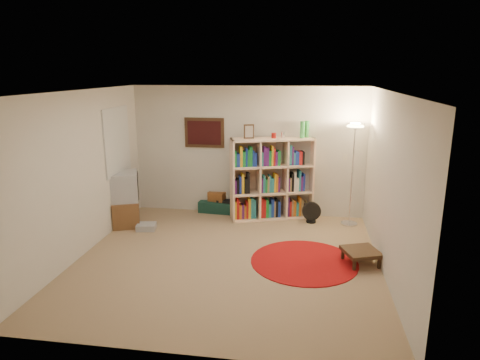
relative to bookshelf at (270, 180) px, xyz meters
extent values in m
cube|color=#987A59|center=(-0.47, -2.03, -0.76)|extent=(4.50, 4.50, 0.02)
cube|color=white|center=(-0.47, -2.03, 1.76)|extent=(4.50, 4.50, 0.02)
cube|color=beige|center=(-0.47, 0.23, 0.50)|extent=(4.50, 0.02, 2.50)
cube|color=beige|center=(-0.47, -4.29, 0.50)|extent=(4.50, 0.02, 2.50)
cube|color=beige|center=(-2.73, -2.03, 0.50)|extent=(0.02, 4.50, 2.50)
cube|color=beige|center=(1.79, -2.03, 0.50)|extent=(0.02, 4.50, 2.50)
cube|color=#321E11|center=(-1.32, 0.20, 0.85)|extent=(0.78, 0.04, 0.58)
cube|color=#3E0C0D|center=(-1.32, 0.18, 0.85)|extent=(0.66, 0.01, 0.46)
cube|color=white|center=(-2.71, -0.73, 0.80)|extent=(0.03, 1.00, 1.20)
cube|color=beige|center=(1.38, 0.21, 0.45)|extent=(0.08, 0.01, 0.12)
cube|color=#FFD0AA|center=(0.02, 0.00, -0.74)|extent=(1.62, 0.90, 0.03)
cube|color=#FFD0AA|center=(0.02, 0.00, 0.78)|extent=(1.62, 0.90, 0.03)
cube|color=#FFD0AA|center=(-0.70, -0.23, 0.02)|extent=(0.17, 0.43, 1.55)
cube|color=#FFD0AA|center=(0.75, 0.23, 0.02)|extent=(0.17, 0.43, 1.55)
cube|color=#FFD0AA|center=(-0.04, 0.20, 0.02)|extent=(1.49, 0.49, 1.55)
cube|color=#FFD0AA|center=(-0.22, -0.08, 0.02)|extent=(0.16, 0.41, 1.49)
cube|color=#FFD0AA|center=(0.27, 0.08, 0.02)|extent=(0.16, 0.41, 1.49)
cube|color=#FFD0AA|center=(0.02, 0.00, -0.23)|extent=(1.55, 0.86, 0.03)
cube|color=#FFD0AA|center=(0.02, 0.00, 0.28)|extent=(1.55, 0.86, 0.03)
cube|color=yellow|center=(-0.65, -0.26, -0.55)|extent=(0.10, 0.18, 0.34)
cube|color=red|center=(-0.60, -0.25, -0.52)|extent=(0.10, 0.18, 0.40)
cube|color=orange|center=(-0.55, -0.23, -0.58)|extent=(0.10, 0.18, 0.27)
cube|color=#4F1A68|center=(-0.51, -0.22, -0.58)|extent=(0.09, 0.18, 0.27)
cube|color=orange|center=(-0.47, -0.21, -0.59)|extent=(0.09, 0.18, 0.25)
cube|color=red|center=(-0.43, -0.19, -0.55)|extent=(0.09, 0.18, 0.33)
cube|color=yellow|center=(-0.39, -0.18, -0.52)|extent=(0.09, 0.18, 0.39)
cube|color=teal|center=(-0.34, -0.17, -0.51)|extent=(0.10, 0.18, 0.40)
cube|color=teal|center=(-0.29, -0.15, -0.53)|extent=(0.10, 0.18, 0.36)
cube|color=#4F1A68|center=(-0.65, -0.26, -0.09)|extent=(0.10, 0.18, 0.25)
cube|color=black|center=(-0.60, -0.25, -0.07)|extent=(0.10, 0.18, 0.27)
cube|color=#1A339D|center=(-0.55, -0.23, -0.05)|extent=(0.09, 0.18, 0.32)
cube|color=yellow|center=(-0.51, -0.22, -0.03)|extent=(0.10, 0.18, 0.37)
cube|color=black|center=(-0.46, -0.20, -0.07)|extent=(0.10, 0.18, 0.29)
cube|color=black|center=(-0.41, -0.19, -0.02)|extent=(0.10, 0.18, 0.38)
cube|color=#1A8335|center=(-0.65, -0.26, 0.44)|extent=(0.10, 0.18, 0.31)
cube|color=#1A339D|center=(-0.59, -0.25, 0.42)|extent=(0.11, 0.19, 0.25)
cube|color=yellow|center=(-0.54, -0.23, 0.48)|extent=(0.10, 0.18, 0.39)
cube|color=#1A8335|center=(-0.49, -0.21, 0.44)|extent=(0.10, 0.18, 0.29)
cube|color=#1A339D|center=(-0.45, -0.20, 0.47)|extent=(0.08, 0.18, 0.35)
cube|color=#1A8335|center=(-0.41, -0.19, 0.45)|extent=(0.08, 0.18, 0.32)
cube|color=#1A8335|center=(-0.37, -0.18, 0.48)|extent=(0.10, 0.18, 0.38)
cube|color=#1A339D|center=(-0.33, -0.16, 0.44)|extent=(0.08, 0.18, 0.31)
cube|color=#1A339D|center=(-0.29, -0.15, 0.42)|extent=(0.10, 0.18, 0.26)
cube|color=red|center=(-0.16, -0.11, -0.52)|extent=(0.10, 0.18, 0.38)
cube|color=red|center=(-0.11, -0.09, -0.54)|extent=(0.10, 0.18, 0.35)
cube|color=#1A8335|center=(-0.06, -0.08, -0.54)|extent=(0.10, 0.18, 0.36)
cube|color=teal|center=(-0.01, -0.06, -0.58)|extent=(0.10, 0.18, 0.27)
cube|color=#1A339D|center=(0.04, -0.04, -0.53)|extent=(0.10, 0.18, 0.36)
cube|color=#90764E|center=(0.08, -0.03, -0.55)|extent=(0.08, 0.18, 0.32)
cube|color=black|center=(0.12, -0.02, -0.54)|extent=(0.09, 0.18, 0.36)
cube|color=#1A339D|center=(0.16, 0.00, -0.56)|extent=(0.10, 0.18, 0.30)
cube|color=#4F1A68|center=(-0.16, -0.11, -0.08)|extent=(0.08, 0.18, 0.27)
cube|color=teal|center=(-0.13, -0.10, -0.05)|extent=(0.09, 0.18, 0.33)
cube|color=#1A8335|center=(-0.09, -0.08, -0.09)|extent=(0.09, 0.18, 0.25)
cube|color=#90764E|center=(-0.05, -0.07, -0.06)|extent=(0.09, 0.18, 0.29)
cube|color=teal|center=(-0.01, -0.06, -0.05)|extent=(0.08, 0.18, 0.32)
cube|color=teal|center=(0.03, -0.05, -0.08)|extent=(0.11, 0.19, 0.26)
cube|color=yellow|center=(0.07, -0.03, -0.04)|extent=(0.08, 0.18, 0.35)
cube|color=orange|center=(0.11, -0.02, -0.04)|extent=(0.09, 0.18, 0.34)
cube|color=#4F1A68|center=(0.15, -0.01, -0.07)|extent=(0.08, 0.18, 0.28)
cube|color=teal|center=(-0.16, -0.11, 0.42)|extent=(0.08, 0.18, 0.27)
cube|color=#4F1A68|center=(-0.12, -0.10, 0.47)|extent=(0.10, 0.18, 0.37)
cube|color=#4F1A68|center=(-0.07, -0.08, 0.46)|extent=(0.10, 0.18, 0.35)
cube|color=#1A8335|center=(-0.02, -0.06, 0.43)|extent=(0.10, 0.18, 0.29)
cube|color=yellow|center=(0.02, -0.05, 0.48)|extent=(0.08, 0.18, 0.38)
cube|color=red|center=(0.05, -0.04, 0.46)|extent=(0.09, 0.18, 0.33)
cube|color=#4F1A68|center=(0.09, -0.03, 0.42)|extent=(0.09, 0.18, 0.27)
cube|color=#1A8335|center=(0.14, -0.01, 0.43)|extent=(0.10, 0.18, 0.29)
cube|color=#4F1A68|center=(0.34, 0.05, -0.52)|extent=(0.09, 0.18, 0.38)
cube|color=red|center=(0.38, 0.06, -0.57)|extent=(0.09, 0.18, 0.29)
cube|color=#90764E|center=(0.41, 0.08, -0.55)|extent=(0.08, 0.18, 0.33)
cube|color=orange|center=(0.46, 0.09, -0.56)|extent=(0.10, 0.18, 0.30)
cube|color=teal|center=(0.51, 0.11, -0.58)|extent=(0.10, 0.18, 0.26)
cube|color=orange|center=(0.55, 0.12, -0.53)|extent=(0.09, 0.18, 0.37)
cube|color=#90764E|center=(0.60, 0.13, -0.56)|extent=(0.09, 0.18, 0.31)
cube|color=black|center=(0.64, 0.15, -0.59)|extent=(0.09, 0.18, 0.25)
cube|color=#90764E|center=(0.68, 0.16, -0.57)|extent=(0.09, 0.18, 0.29)
cube|color=#4F1A68|center=(0.33, 0.05, -0.09)|extent=(0.09, 0.18, 0.25)
cube|color=#90764E|center=(0.37, 0.06, -0.08)|extent=(0.08, 0.18, 0.26)
cube|color=black|center=(0.40, 0.07, -0.03)|extent=(0.09, 0.18, 0.36)
cube|color=white|center=(0.45, 0.09, -0.02)|extent=(0.09, 0.18, 0.38)
cube|color=white|center=(0.49, 0.10, -0.09)|extent=(0.10, 0.18, 0.25)
cube|color=teal|center=(0.53, 0.11, -0.01)|extent=(0.09, 0.18, 0.40)
cube|color=#4F1A68|center=(0.57, 0.13, -0.07)|extent=(0.09, 0.18, 0.29)
cube|color=#1A339D|center=(0.61, 0.14, -0.05)|extent=(0.09, 0.18, 0.33)
cube|color=teal|center=(0.34, 0.05, 0.48)|extent=(0.11, 0.19, 0.39)
cube|color=#4F1A68|center=(0.39, 0.07, 0.47)|extent=(0.08, 0.18, 0.35)
cube|color=teal|center=(0.42, 0.08, 0.41)|extent=(0.08, 0.18, 0.25)
cube|color=#1A339D|center=(0.45, 0.09, 0.42)|extent=(0.09, 0.18, 0.27)
cube|color=#1A339D|center=(0.49, 0.10, 0.42)|extent=(0.08, 0.18, 0.26)
cube|color=red|center=(0.53, 0.11, 0.42)|extent=(0.11, 0.19, 0.26)
cube|color=black|center=(0.58, 0.13, 0.42)|extent=(0.09, 0.18, 0.26)
cube|color=#321E11|center=(-0.41, -0.12, 0.93)|extent=(0.19, 0.08, 0.27)
cube|color=gray|center=(-0.40, -0.13, 0.93)|extent=(0.14, 0.05, 0.21)
cylinder|color=#AA150F|center=(0.05, 0.00, 0.85)|extent=(0.11, 0.11, 0.10)
cylinder|color=white|center=(0.21, 0.06, 0.86)|extent=(0.10, 0.10, 0.12)
cylinder|color=green|center=(0.57, 0.12, 0.96)|extent=(0.11, 0.11, 0.31)
cylinder|color=green|center=(0.65, 0.23, 0.96)|extent=(0.11, 0.11, 0.31)
cylinder|color=white|center=(1.49, -0.18, -0.74)|extent=(0.38, 0.38, 0.03)
cylinder|color=white|center=(1.49, -0.18, 0.16)|extent=(0.03, 0.03, 1.76)
cone|color=white|center=(1.49, -0.18, 1.07)|extent=(0.46, 0.46, 0.14)
cylinder|color=#FFD88C|center=(1.49, -0.18, 1.07)|extent=(0.37, 0.37, 0.02)
cylinder|color=black|center=(0.79, -0.16, -0.74)|extent=(0.21, 0.21, 0.03)
cylinder|color=black|center=(0.79, -0.16, -0.65)|extent=(0.04, 0.04, 0.14)
cylinder|color=black|center=(0.79, -0.18, -0.53)|extent=(0.36, 0.12, 0.35)
cube|color=brown|center=(-2.61, -0.77, -0.52)|extent=(0.69, 0.80, 0.47)
cube|color=#ABABB0|center=(-2.61, -0.77, -0.02)|extent=(0.65, 0.70, 0.52)
cube|color=black|center=(-2.38, -0.68, -0.02)|extent=(0.20, 0.46, 0.43)
cube|color=black|center=(-2.38, -0.68, -0.02)|extent=(0.17, 0.41, 0.38)
cube|color=#ABABB0|center=(-2.14, -1.00, -0.70)|extent=(0.37, 0.32, 0.11)
cube|color=#12332A|center=(-1.09, 0.23, -0.64)|extent=(0.73, 0.50, 0.22)
cube|color=brown|center=(-1.08, 0.21, -0.44)|extent=(0.38, 0.31, 0.19)
cube|color=black|center=(-0.86, 0.20, -0.62)|extent=(0.44, 0.39, 0.27)
cylinder|color=white|center=(-0.38, -0.02, -0.64)|extent=(0.14, 0.14, 0.23)
cylinder|color=maroon|center=(0.67, -1.92, -0.75)|extent=(1.60, 1.60, 0.01)
cube|color=#321E11|center=(1.50, -1.86, -0.56)|extent=(0.62, 0.62, 0.06)
cube|color=#321E11|center=(1.38, -2.11, -0.67)|extent=(0.05, 0.05, 0.17)
cube|color=#321E11|center=(1.75, -1.98, -0.67)|extent=(0.05, 0.05, 0.17)
cube|color=#321E11|center=(1.25, -1.75, -0.67)|extent=(0.05, 0.05, 0.17)
cube|color=#321E11|center=(1.61, -1.62, -0.67)|extent=(0.05, 0.05, 0.17)
camera|label=1|loc=(0.61, -7.88, 2.03)|focal=32.00mm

